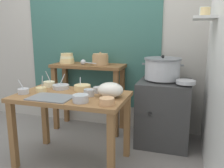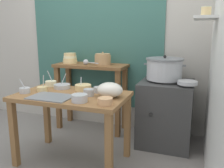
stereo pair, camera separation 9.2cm
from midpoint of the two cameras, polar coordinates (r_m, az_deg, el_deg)
The scene contains 22 objects.
ground_plane at distance 2.76m, azimuth -10.69°, elevation -16.78°, with size 9.00×9.00×0.00m, color gray.
wall_back at distance 3.39m, azimuth -1.42°, elevation 11.86°, with size 4.40×0.12×2.60m.
wall_right at distance 2.32m, azimuth 23.39°, elevation 10.57°, with size 0.30×3.20×2.60m.
prep_table at distance 2.46m, azimuth -10.52°, elevation -4.96°, with size 1.10×0.66×0.72m.
back_shelf_table at distance 3.28m, azimuth -6.33°, elevation 0.79°, with size 0.96×0.40×0.90m.
stove_block at distance 2.98m, azimuth 11.16°, elevation -6.47°, with size 0.60×0.61×0.78m.
steamer_pot at distance 2.88m, azimuth 10.84°, elevation 3.60°, with size 0.47×0.43×0.28m.
clay_pot at distance 3.17m, azimuth -3.59°, elevation 5.79°, with size 0.21×0.21×0.17m.
bowl_stack_enamel at distance 3.38m, azimuth -11.29°, elevation 5.84°, with size 0.20×0.20×0.14m.
ladle at distance 3.19m, azimuth -7.48°, elevation 5.09°, with size 0.25×0.12×0.07m.
serving_tray at distance 2.35m, azimuth -15.19°, elevation -3.09°, with size 0.40×0.28×0.01m, color slate.
plastic_bag at distance 2.28m, azimuth -1.56°, elevation -1.40°, with size 0.25×0.21×0.14m, color silver.
wide_pan at distance 2.69m, azimuth 15.99°, elevation 0.44°, with size 0.21×0.21×0.04m, color #B7BABF.
prep_bowl_0 at distance 2.58m, azimuth -7.99°, elevation -0.78°, with size 0.17×0.17×0.13m.
prep_bowl_1 at distance 2.34m, azimuth -6.55°, elevation -1.97°, with size 0.10×0.10×0.07m.
prep_bowl_2 at distance 2.06m, azimuth -2.49°, elevation -4.03°, with size 0.13×0.13×0.06m.
prep_bowl_3 at distance 2.69m, azimuth -12.87°, elevation -0.58°, with size 0.18×0.18×0.16m.
prep_bowl_4 at distance 2.15m, azimuth -8.60°, elevation -3.30°, with size 0.14×0.14×0.07m.
prep_bowl_5 at distance 2.58m, azimuth -21.03°, elevation -1.52°, with size 0.11×0.11×0.14m.
prep_bowl_6 at distance 2.60m, azimuth -17.26°, elevation -1.21°, with size 0.11×0.11×0.17m.
prep_bowl_7 at distance 2.82m, azimuth -15.45°, elevation 0.06°, with size 0.12×0.12×0.18m.
prep_bowl_8 at distance 2.47m, azimuth -4.22°, elevation -1.31°, with size 0.11×0.11×0.06m.
Camera 1 is at (1.13, -2.12, 1.33)m, focal length 38.97 mm.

